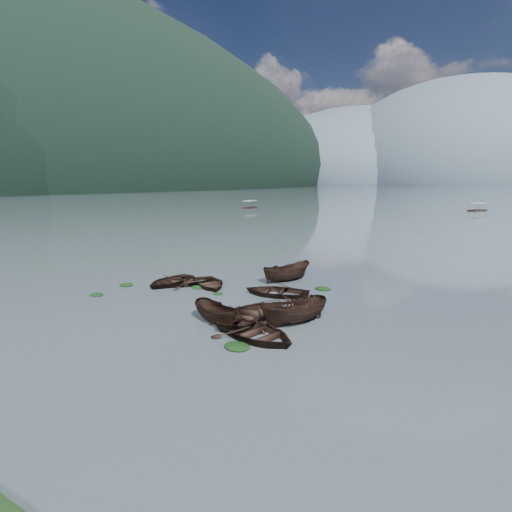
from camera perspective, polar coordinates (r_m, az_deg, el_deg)
The scene contains 23 objects.
ground_plane at distance 23.74m, azimuth -15.36°, elevation -9.33°, with size 2400.00×2400.00×0.00m, color #49545B.
left_ridge_far at distance 562.87m, azimuth -31.12°, elevation 8.26°, with size 560.00×1400.00×380.00m, color black.
haze_mtn_a at distance 956.06m, azimuth 14.53°, elevation 9.75°, with size 520.00×520.00×280.00m, color #475666.
haze_mtn_b at distance 918.42m, azimuth 26.70°, elevation 8.96°, with size 520.00×520.00×340.00m, color #475666.
rowboat_0 at distance 32.10m, azimuth -12.19°, elevation -3.97°, with size 3.11×4.36×0.90m, color black.
rowboat_1 at distance 31.77m, azimuth -9.65°, elevation -4.03°, with size 3.02×4.23×0.88m, color black.
rowboat_2 at distance 23.15m, azimuth -5.62°, elevation -9.50°, with size 1.42×3.78×1.46m, color black.
rowboat_3 at distance 23.46m, azimuth -1.11°, elevation -9.18°, with size 3.52×4.93×1.02m, color black.
rowboat_4 at distance 20.95m, azimuth -0.04°, elevation -11.66°, with size 3.43×4.81×1.00m, color black.
rowboat_5 at distance 22.98m, azimuth 5.48°, elevation -9.65°, with size 1.69×4.48×1.73m, color black.
rowboat_6 at distance 30.95m, azimuth -6.63°, elevation -4.34°, with size 2.95×4.13×0.85m, color black.
rowboat_7 at distance 28.47m, azimuth 2.94°, elevation -5.61°, with size 3.27×4.58×0.95m, color black.
rowboat_8 at distance 32.50m, azimuth 4.38°, elevation -3.58°, with size 1.67×4.43×1.71m, color black.
weed_clump_0 at distance 30.50m, azimuth -21.82°, elevation -5.27°, with size 1.03×0.84×0.22m, color black.
weed_clump_1 at distance 30.59m, azimuth -8.29°, elevation -4.57°, with size 1.12×0.89×0.25m, color black.
weed_clump_2 at distance 19.82m, azimuth -2.74°, elevation -13.01°, with size 1.34×1.07×0.29m, color black.
weed_clump_3 at distance 28.80m, azimuth -5.46°, elevation -5.46°, with size 0.79×0.67×0.18m, color black.
weed_clump_4 at distance 23.67m, azimuth 5.24°, elevation -9.04°, with size 1.10×0.87×0.23m, color black.
weed_clump_5 at distance 32.58m, azimuth -18.07°, elevation -4.05°, with size 1.16×0.93×0.24m, color black.
weed_clump_6 at distance 32.68m, azimuth -7.58°, elevation -3.57°, with size 1.10×0.91×0.23m, color black.
weed_clump_7 at distance 30.28m, azimuth 9.55°, elevation -4.76°, with size 1.21×0.97×0.26m, color black.
pontoon_left at distance 122.44m, azimuth -0.86°, elevation 6.85°, with size 2.37×5.68×2.18m, color black, non-canonical shape.
pontoon_centre at distance 127.01m, azimuth 29.06°, elevation 5.66°, with size 2.26×5.42×2.08m, color black, non-canonical shape.
Camera 1 is at (16.42, -15.20, 7.92)m, focal length 28.00 mm.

